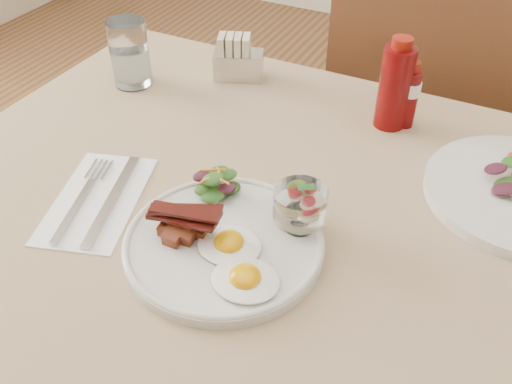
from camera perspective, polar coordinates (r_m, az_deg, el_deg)
The scene contains 12 objects.
table at distance 0.91m, azimuth 6.71°, elevation -7.01°, with size 1.33×0.88×0.75m.
chair_far at distance 1.51m, azimuth 15.71°, elevation 6.02°, with size 0.42×0.42×0.93m.
main_plate at distance 0.80m, azimuth -3.24°, elevation -5.25°, with size 0.28×0.28×0.02m, color silver.
fried_eggs at distance 0.76m, azimuth -1.92°, elevation -6.86°, with size 0.15×0.14×0.02m.
bacon_potato_pile at distance 0.79m, azimuth -7.36°, elevation -3.11°, with size 0.11×0.07×0.05m.
side_salad at distance 0.86m, azimuth -4.00°, elevation 0.74°, with size 0.07×0.07×0.04m.
fruit_cup at distance 0.78m, azimuth 4.46°, elevation -1.24°, with size 0.08×0.08×0.08m.
ketchup_bottle at distance 1.04m, azimuth 13.73°, elevation 10.26°, with size 0.06×0.06×0.17m.
hot_sauce_bottle at distance 1.06m, azimuth 15.08°, elevation 9.29°, with size 0.04×0.04×0.13m.
sugar_caddy at distance 1.19m, azimuth -1.89°, elevation 13.01°, with size 0.11×0.09×0.09m.
water_glass at distance 1.19m, azimuth -12.47°, elevation 13.03°, with size 0.08×0.08×0.13m.
napkin_cutlery at distance 0.91m, azimuth -15.51°, elevation -0.71°, with size 0.19×0.25×0.01m.
Camera 1 is at (0.19, -0.60, 1.32)m, focal length 40.00 mm.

